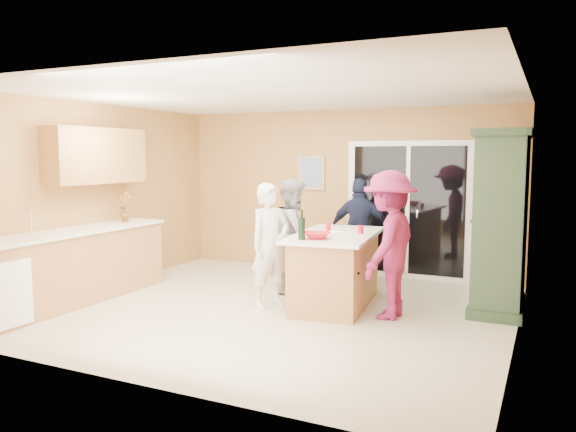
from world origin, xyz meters
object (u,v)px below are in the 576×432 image
at_px(woman_white, 270,245).
at_px(green_hutch, 501,224).
at_px(woman_grey, 294,235).
at_px(woman_navy, 360,231).
at_px(woman_magenta, 389,245).
at_px(kitchen_island, 335,272).

bearing_deg(woman_white, green_hutch, -43.43).
height_order(green_hutch, woman_grey, green_hutch).
height_order(woman_navy, woman_magenta, woman_magenta).
xyz_separation_m(woman_white, woman_navy, (0.61, 1.69, 0.01)).
bearing_deg(kitchen_island, woman_navy, 88.21).
bearing_deg(kitchen_island, woman_white, -157.90).
height_order(kitchen_island, woman_magenta, woman_magenta).
height_order(woman_grey, woman_navy, woman_grey).
relative_size(kitchen_island, woman_magenta, 1.07).
bearing_deg(green_hutch, woman_white, -159.12).
xyz_separation_m(woman_white, woman_grey, (-0.08, 0.89, 0.01)).
height_order(woman_white, woman_navy, woman_navy).
bearing_deg(woman_navy, woman_grey, 35.98).
distance_m(green_hutch, woman_grey, 2.70).
bearing_deg(woman_navy, kitchen_island, 81.64).
relative_size(kitchen_island, woman_white, 1.19).
relative_size(green_hutch, woman_navy, 1.40).
bearing_deg(green_hutch, woman_grey, -177.89).
xyz_separation_m(kitchen_island, woman_white, (-0.72, -0.39, 0.34)).
height_order(green_hutch, woman_magenta, green_hutch).
bearing_deg(woman_white, woman_navy, 5.75).
xyz_separation_m(green_hutch, woman_navy, (-1.98, 0.70, -0.28)).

